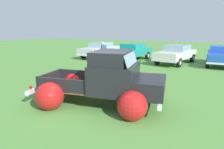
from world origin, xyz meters
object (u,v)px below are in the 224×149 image
Objects in this scene: show_car_1 at (132,51)px; show_car_3 at (221,55)px; show_car_2 at (176,53)px; spectator_1 at (97,62)px; spectator_0 at (103,52)px; show_car_0 at (100,49)px; vintage_pickup_truck at (108,84)px.

show_car_3 is (6.75, 0.24, -0.00)m from show_car_1.
show_car_2 is (3.65, -0.02, 0.00)m from show_car_1.
spectator_0 is at bearing 112.53° from spectator_1.
show_car_2 is at bearing 67.21° from spectator_1.
show_car_1 is 3.31m from spectator_0.
spectator_0 reaches higher than show_car_0.
vintage_pickup_truck is at bearing 24.37° from show_car_1.
show_car_0 is at bearing -79.70° from show_car_2.
show_car_3 is (10.08, -0.17, -0.00)m from show_car_0.
show_car_2 is 2.88× the size of spectator_0.
vintage_pickup_truck is at bearing 8.13° from show_car_2.
show_car_0 is at bearing 116.09° from spectator_1.
show_car_0 is at bearing -89.61° from show_car_3.
show_car_1 is at bearing -86.63° from show_car_3.
vintage_pickup_truck is 8.14m from spectator_0.
show_car_3 is 8.64m from spectator_0.
show_car_1 is 1.14× the size of show_car_3.
show_car_3 is at bearing 60.77° from vintage_pickup_truck.
show_car_3 is 2.47× the size of spectator_1.
show_car_2 is at bearing 99.52° from show_car_1.
vintage_pickup_truck is at bearing 36.12° from show_car_0.
show_car_0 is 3.35m from show_car_1.
show_car_3 is at bearing 108.62° from show_car_2.
spectator_0 and spectator_1 have the same top height.
show_car_0 is 4.06m from spectator_0.
spectator_0 reaches higher than show_car_3.
show_car_2 is at bearing 93.27° from show_car_0.
show_car_0 and show_car_3 have the same top height.
vintage_pickup_truck reaches higher than show_car_1.
show_car_2 and show_car_3 have the same top height.
show_car_1 is 0.98× the size of show_car_2.
show_car_1 is at bearing -76.54° from show_car_2.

